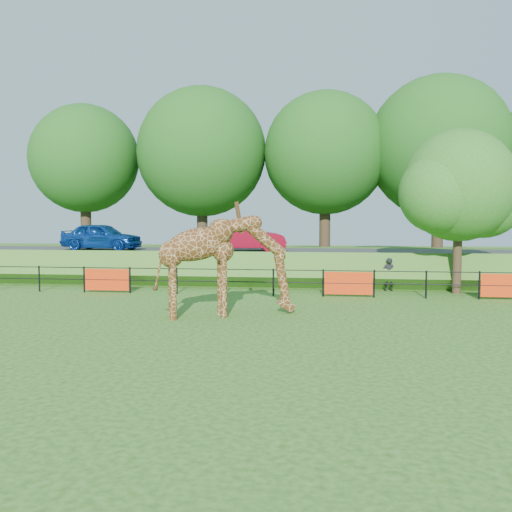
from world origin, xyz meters
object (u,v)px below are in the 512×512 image
at_px(giraffe, 226,266).
at_px(visitor, 389,274).
at_px(tree_east, 461,190).
at_px(car_red, 243,237).
at_px(car_blue, 102,236).

relative_size(giraffe, visitor, 3.23).
bearing_deg(visitor, tree_east, 166.56).
relative_size(giraffe, car_red, 1.09).
distance_m(visitor, tree_east, 4.57).
xyz_separation_m(giraffe, car_red, (-0.97, 10.43, 0.48)).
distance_m(giraffe, car_red, 10.49).
xyz_separation_m(giraffe, tree_east, (8.68, 6.36, 2.64)).
height_order(car_red, tree_east, tree_east).
bearing_deg(car_red, giraffe, 173.65).
bearing_deg(car_red, tree_east, -124.54).
bearing_deg(giraffe, car_blue, 108.05).
xyz_separation_m(car_red, tree_east, (9.65, -4.07, 2.17)).
bearing_deg(car_blue, visitor, -97.27).
height_order(car_blue, tree_east, tree_east).
xyz_separation_m(giraffe, car_blue, (-8.40, 10.33, 0.48)).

